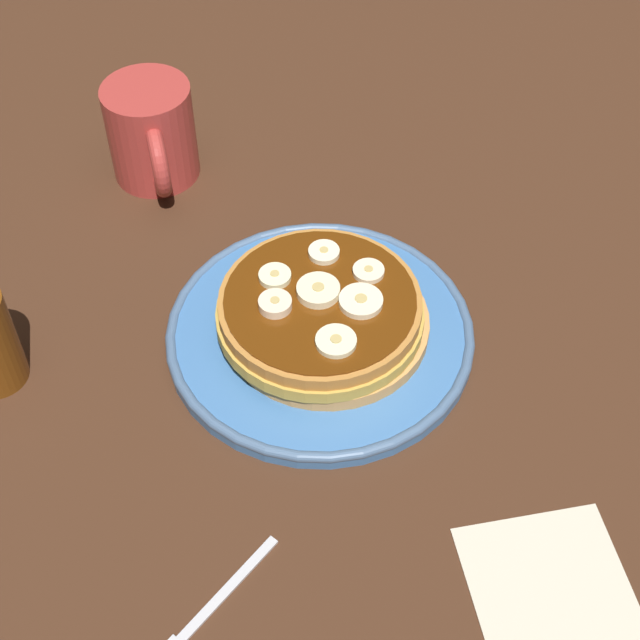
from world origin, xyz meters
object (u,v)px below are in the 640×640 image
at_px(banana_slice_2, 335,342).
at_px(banana_slice_5, 368,272).
at_px(pancake_stack, 324,315).
at_px(banana_slice_1, 276,307).
at_px(banana_slice_0, 318,291).
at_px(napkin, 550,586).
at_px(banana_slice_3, 361,302).
at_px(fork, 203,615).
at_px(plate, 320,333).
at_px(coffee_mug, 152,133).
at_px(banana_slice_6, 324,253).
at_px(banana_slice_4, 275,277).

distance_m(banana_slice_2, banana_slice_5, 0.08).
height_order(pancake_stack, banana_slice_1, banana_slice_1).
distance_m(banana_slice_0, napkin, 0.28).
relative_size(banana_slice_3, fork, 0.32).
height_order(plate, pancake_stack, pancake_stack).
height_order(plate, napkin, plate).
bearing_deg(banana_slice_0, coffee_mug, -157.49).
bearing_deg(napkin, banana_slice_0, -159.76).
height_order(plate, banana_slice_6, banana_slice_6).
xyz_separation_m(napkin, fork, (-0.04, -0.23, 0.00)).
bearing_deg(banana_slice_0, banana_slice_4, -130.21).
bearing_deg(banana_slice_2, fork, -39.56).
height_order(plate, fork, plate).
distance_m(banana_slice_2, fork, 0.22).
xyz_separation_m(pancake_stack, banana_slice_2, (0.05, -0.00, 0.02)).
bearing_deg(plate, coffee_mug, -157.96).
height_order(pancake_stack, fork, pancake_stack).
bearing_deg(banana_slice_1, coffee_mug, -165.80).
bearing_deg(banana_slice_2, banana_slice_4, -159.51).
height_order(banana_slice_3, banana_slice_4, same).
distance_m(banana_slice_6, napkin, 0.32).
xyz_separation_m(plate, pancake_stack, (0.00, 0.00, 0.02)).
xyz_separation_m(banana_slice_2, fork, (0.17, -0.14, -0.05)).
relative_size(plate, banana_slice_1, 9.61).
bearing_deg(coffee_mug, banana_slice_0, 22.51).
bearing_deg(fork, banana_slice_2, 140.44).
height_order(banana_slice_1, banana_slice_2, banana_slice_1).
relative_size(banana_slice_0, banana_slice_6, 1.34).
xyz_separation_m(plate, banana_slice_2, (0.05, -0.00, 0.04)).
distance_m(banana_slice_4, coffee_mug, 0.23).
bearing_deg(fork, banana_slice_0, 147.90).
xyz_separation_m(banana_slice_4, fork, (0.25, -0.11, -0.05)).
height_order(banana_slice_5, fork, banana_slice_5).
relative_size(banana_slice_3, coffee_mug, 0.29).
distance_m(banana_slice_0, banana_slice_5, 0.05).
distance_m(pancake_stack, banana_slice_2, 0.05).
bearing_deg(pancake_stack, banana_slice_1, -87.83).
bearing_deg(banana_slice_1, banana_slice_2, 39.13).
relative_size(banana_slice_1, napkin, 0.24).
bearing_deg(banana_slice_2, pancake_stack, 176.39).
bearing_deg(banana_slice_6, banana_slice_2, -9.70).
bearing_deg(banana_slice_6, banana_slice_3, 13.18).
distance_m(banana_slice_0, banana_slice_2, 0.05).
height_order(plate, banana_slice_2, banana_slice_2).
bearing_deg(banana_slice_6, banana_slice_0, -20.83).
relative_size(banana_slice_4, coffee_mug, 0.22).
height_order(banana_slice_3, napkin, banana_slice_3).
bearing_deg(banana_slice_5, coffee_mug, -147.67).
height_order(banana_slice_0, banana_slice_5, banana_slice_0).
bearing_deg(banana_slice_1, banana_slice_0, 103.61).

